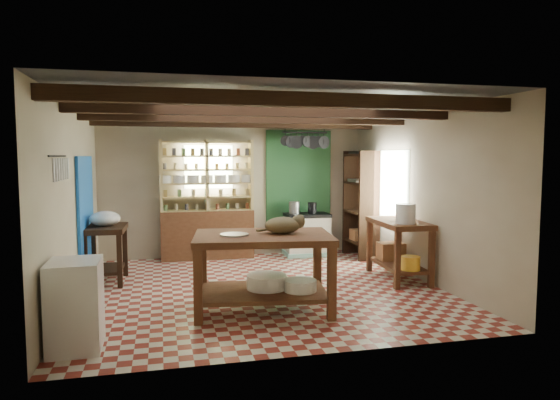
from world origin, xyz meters
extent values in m
cube|color=maroon|center=(0.00, 0.00, -0.01)|extent=(5.00, 5.00, 0.02)
cube|color=#444549|center=(0.00, 0.00, 2.60)|extent=(5.00, 5.00, 0.02)
cube|color=#BFB499|center=(0.00, 2.50, 1.30)|extent=(5.00, 0.04, 2.60)
cube|color=#BFB499|center=(0.00, -2.50, 1.30)|extent=(5.00, 0.04, 2.60)
cube|color=#BFB499|center=(-2.50, 0.00, 1.30)|extent=(0.04, 5.00, 2.60)
cube|color=#BFB499|center=(2.50, 0.00, 1.30)|extent=(0.04, 5.00, 2.60)
cube|color=black|center=(0.00, 0.00, 2.48)|extent=(5.00, 3.80, 0.15)
cube|color=blue|center=(-2.47, 0.90, 1.10)|extent=(0.04, 1.40, 1.60)
cube|color=#1F4F28|center=(1.25, 2.47, 1.25)|extent=(1.30, 0.04, 2.30)
cube|color=white|center=(-0.50, 2.48, 1.70)|extent=(0.90, 0.02, 0.80)
cube|color=white|center=(2.48, 1.00, 1.40)|extent=(0.02, 1.30, 1.20)
cube|color=black|center=(-2.44, -1.20, 1.78)|extent=(0.06, 0.90, 0.28)
cube|color=black|center=(1.25, 2.05, 2.18)|extent=(0.86, 0.12, 0.36)
cube|color=#CDB776|center=(-0.55, 2.31, 1.10)|extent=(1.70, 0.34, 2.20)
cube|color=black|center=(2.28, 1.80, 1.00)|extent=(0.40, 0.86, 2.00)
cube|color=brown|center=(-0.17, -0.99, 0.47)|extent=(1.80, 1.33, 0.94)
cube|color=beige|center=(1.33, 2.15, 0.40)|extent=(0.84, 0.58, 0.81)
cube|color=black|center=(-2.20, 0.88, 0.43)|extent=(0.61, 0.87, 0.86)
cube|color=white|center=(-2.22, -1.80, 0.44)|extent=(0.50, 0.59, 0.88)
cube|color=brown|center=(2.18, 0.05, 0.46)|extent=(0.72, 1.32, 0.91)
ellipsoid|color=olive|center=(0.08, -0.98, 1.05)|extent=(0.47, 0.36, 0.20)
cylinder|color=#97969D|center=(-0.53, -0.99, 0.95)|extent=(0.39, 0.39, 0.02)
cylinder|color=white|center=(-0.12, -0.95, 0.34)|extent=(0.56, 0.56, 0.17)
cylinder|color=white|center=(0.26, -1.15, 0.32)|extent=(0.45, 0.45, 0.14)
cylinder|color=#97969D|center=(1.08, 2.16, 0.93)|extent=(0.21, 0.21, 0.24)
cylinder|color=black|center=(1.43, 2.15, 0.91)|extent=(0.17, 0.17, 0.21)
ellipsoid|color=white|center=(-2.20, 0.88, 0.97)|extent=(0.47, 0.47, 0.22)
cylinder|color=white|center=(2.11, -0.30, 1.06)|extent=(0.31, 0.31, 0.29)
cube|color=#A16A41|center=(2.20, 0.35, 0.38)|extent=(0.41, 0.34, 0.27)
cylinder|color=yellow|center=(2.15, -0.40, 0.34)|extent=(0.29, 0.29, 0.20)
camera|label=1|loc=(-1.38, -6.92, 1.90)|focal=32.00mm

